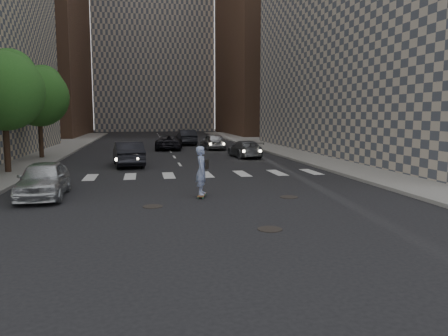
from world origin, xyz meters
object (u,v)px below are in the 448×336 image
object	(u,v)px
tree_b	(5,87)
traffic_car_d	(213,141)
skateboarder	(202,170)
traffic_car_a	(128,154)
traffic_car_c	(169,142)
traffic_car_b	(245,149)
tree_c	(40,94)
silver_sedan	(43,179)
traffic_car_e	(187,137)

from	to	relation	value
tree_b	traffic_car_d	distance (m)	20.11
skateboarder	traffic_car_a	distance (m)	11.50
traffic_car_c	traffic_car_b	bearing A→B (deg)	129.45
traffic_car_c	traffic_car_d	world-z (taller)	traffic_car_d
tree_c	traffic_car_b	distance (m)	15.27
traffic_car_b	traffic_car_d	size ratio (longest dim) A/B	1.02
tree_b	skateboarder	distance (m)	13.14
tree_c	traffic_car_c	size ratio (longest dim) A/B	1.36
skateboarder	traffic_car_c	distance (m)	23.31
traffic_car_c	skateboarder	bearing A→B (deg)	96.93
traffic_car_a	traffic_car_d	xyz separation A→B (m)	(7.25, 11.80, -0.04)
skateboarder	traffic_car_d	bearing A→B (deg)	94.95
silver_sedan	traffic_car_b	size ratio (longest dim) A/B	0.95
traffic_car_e	tree_b	bearing A→B (deg)	59.55
traffic_car_a	traffic_car_d	world-z (taller)	traffic_car_a
traffic_car_b	traffic_car_e	bearing A→B (deg)	-81.76
tree_c	traffic_car_b	world-z (taller)	tree_c
skateboarder	traffic_car_e	world-z (taller)	skateboarder
tree_c	traffic_car_d	xyz separation A→B (m)	(13.47, 6.40, -3.91)
skateboarder	traffic_car_a	xyz separation A→B (m)	(-3.18, 11.04, -0.28)
traffic_car_b	skateboarder	bearing A→B (deg)	67.06
tree_b	traffic_car_c	xyz separation A→B (m)	(9.49, 14.86, -3.97)
tree_b	traffic_car_b	size ratio (longest dim) A/B	1.50
tree_c	traffic_car_d	bearing A→B (deg)	25.42
silver_sedan	traffic_car_e	xyz separation A→B (m)	(8.35, 28.30, 0.09)
tree_c	traffic_car_e	distance (m)	17.79
silver_sedan	traffic_car_c	size ratio (longest dim) A/B	0.86
traffic_car_a	traffic_car_b	size ratio (longest dim) A/B	1.07
skateboarder	traffic_car_c	bearing A→B (deg)	104.85
traffic_car_b	tree_b	bearing A→B (deg)	20.70
traffic_car_b	traffic_car_d	xyz separation A→B (m)	(-1.20, 7.74, 0.09)
skateboarder	traffic_car_c	xyz separation A→B (m)	(0.08, 23.31, -0.37)
skateboarder	traffic_car_b	size ratio (longest dim) A/B	0.45
skateboarder	traffic_car_d	world-z (taller)	skateboarder
skateboarder	silver_sedan	distance (m)	6.18
tree_c	traffic_car_c	xyz separation A→B (m)	(9.49, 6.86, -3.97)
silver_sedan	traffic_car_c	xyz separation A→B (m)	(6.17, 22.30, -0.04)
silver_sedan	traffic_car_c	world-z (taller)	silver_sedan
tree_c	traffic_car_d	world-z (taller)	tree_c
tree_b	tree_c	bearing A→B (deg)	90.00
tree_b	traffic_car_b	distance (m)	16.61
traffic_car_c	traffic_car_d	bearing A→B (deg)	-179.45
traffic_car_b	traffic_car_d	bearing A→B (deg)	-84.88
silver_sedan	traffic_car_c	bearing A→B (deg)	72.48
skateboarder	traffic_car_c	world-z (taller)	skateboarder
skateboarder	silver_sedan	xyz separation A→B (m)	(-6.09, 1.01, -0.33)
traffic_car_b	traffic_car_c	world-z (taller)	traffic_car_c
traffic_car_b	traffic_car_c	xyz separation A→B (m)	(-5.19, 8.20, 0.04)
tree_b	traffic_car_b	world-z (taller)	tree_b
traffic_car_d	traffic_car_e	distance (m)	6.71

